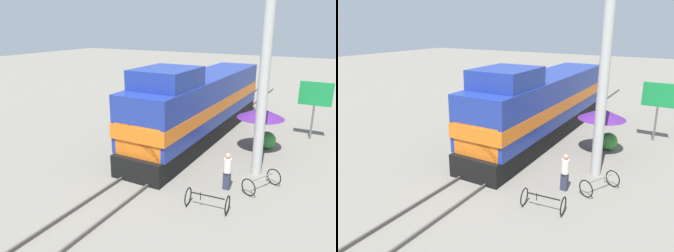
# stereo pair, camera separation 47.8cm
# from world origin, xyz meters

# --- Properties ---
(ground_plane) EXTENTS (120.00, 120.00, 0.00)m
(ground_plane) POSITION_xyz_m (0.00, 0.00, 0.00)
(ground_plane) COLOR slate
(rail_near) EXTENTS (0.08, 42.17, 0.15)m
(rail_near) POSITION_xyz_m (-0.72, 0.00, 0.07)
(rail_near) COLOR #4C4742
(rail_near) RESTS_ON ground_plane
(rail_far) EXTENTS (0.08, 42.17, 0.15)m
(rail_far) POSITION_xyz_m (0.72, 0.00, 0.07)
(rail_far) COLOR #4C4742
(rail_far) RESTS_ON ground_plane
(locomotive) EXTENTS (2.90, 15.12, 4.86)m
(locomotive) POSITION_xyz_m (0.00, 2.68, 2.10)
(locomotive) COLOR black
(locomotive) RESTS_ON ground_plane
(utility_pole) EXTENTS (1.80, 0.47, 10.75)m
(utility_pole) POSITION_xyz_m (4.54, -0.68, 5.42)
(utility_pole) COLOR #B2B2AD
(utility_pole) RESTS_ON ground_plane
(vendor_umbrella) EXTENTS (2.58, 2.58, 2.54)m
(vendor_umbrella) POSITION_xyz_m (3.87, 2.26, 2.24)
(vendor_umbrella) COLOR #4C4C4C
(vendor_umbrella) RESTS_ON ground_plane
(billboard_sign) EXTENTS (1.92, 0.12, 3.59)m
(billboard_sign) POSITION_xyz_m (6.22, 5.94, 2.65)
(billboard_sign) COLOR #595959
(billboard_sign) RESTS_ON ground_plane
(shrub_cluster) EXTENTS (1.00, 1.00, 1.00)m
(shrub_cluster) POSITION_xyz_m (4.21, 2.92, 0.50)
(shrub_cluster) COLOR #388C38
(shrub_cluster) RESTS_ON ground_plane
(person_bystander) EXTENTS (0.34, 0.34, 1.68)m
(person_bystander) POSITION_xyz_m (3.83, -2.91, 0.91)
(person_bystander) COLOR #2D3347
(person_bystander) RESTS_ON ground_plane
(bicycle) EXTENTS (1.43, 1.89, 0.76)m
(bicycle) POSITION_xyz_m (5.18, -2.24, 0.39)
(bicycle) COLOR black
(bicycle) RESTS_ON ground_plane
(bicycle_spare) EXTENTS (1.70, 0.88, 0.74)m
(bicycle_spare) POSITION_xyz_m (3.72, -4.84, 0.38)
(bicycle_spare) COLOR black
(bicycle_spare) RESTS_ON ground_plane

